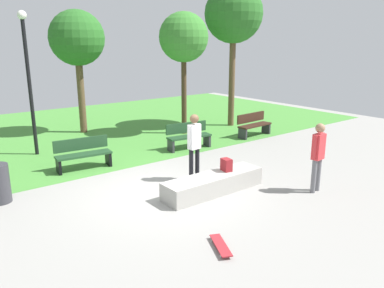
{
  "coord_description": "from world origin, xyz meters",
  "views": [
    {
      "loc": [
        -4.73,
        -7.49,
        3.61
      ],
      "look_at": [
        1.08,
        0.05,
        1.06
      ],
      "focal_mm": 35.28,
      "sensor_mm": 36.0,
      "label": 1
    }
  ],
  "objects_px": {
    "skater_watching": "(194,142)",
    "skateboard_by_ledge": "(221,245)",
    "tree_tall_oak": "(234,15)",
    "lamp_post": "(28,71)",
    "park_bench_far_right": "(188,135)",
    "skater_performing_trick": "(318,152)",
    "concrete_ledge": "(214,184)",
    "backpack_on_ledge": "(226,165)",
    "tree_broad_elm": "(77,39)",
    "tree_young_birch": "(184,38)",
    "park_bench_near_path": "(83,153)",
    "park_bench_center_lawn": "(254,124)"
  },
  "relations": [
    {
      "from": "skater_watching",
      "to": "skateboard_by_ledge",
      "type": "bearing_deg",
      "value": -120.26
    },
    {
      "from": "skateboard_by_ledge",
      "to": "tree_tall_oak",
      "type": "height_order",
      "value": "tree_tall_oak"
    },
    {
      "from": "skateboard_by_ledge",
      "to": "lamp_post",
      "type": "height_order",
      "value": "lamp_post"
    },
    {
      "from": "skater_watching",
      "to": "park_bench_far_right",
      "type": "relative_size",
      "value": 1.11
    },
    {
      "from": "skater_watching",
      "to": "skateboard_by_ledge",
      "type": "relative_size",
      "value": 2.25
    },
    {
      "from": "skater_performing_trick",
      "to": "concrete_ledge",
      "type": "bearing_deg",
      "value": 143.45
    },
    {
      "from": "backpack_on_ledge",
      "to": "skateboard_by_ledge",
      "type": "bearing_deg",
      "value": 144.1
    },
    {
      "from": "tree_broad_elm",
      "to": "tree_young_birch",
      "type": "distance_m",
      "value": 4.22
    },
    {
      "from": "tree_broad_elm",
      "to": "tree_tall_oak",
      "type": "distance_m",
      "value": 6.53
    },
    {
      "from": "skater_performing_trick",
      "to": "tree_broad_elm",
      "type": "distance_m",
      "value": 10.42
    },
    {
      "from": "backpack_on_ledge",
      "to": "lamp_post",
      "type": "xyz_separation_m",
      "value": [
        -2.98,
        6.11,
        2.14
      ]
    },
    {
      "from": "skateboard_by_ledge",
      "to": "park_bench_far_right",
      "type": "distance_m",
      "value": 6.79
    },
    {
      "from": "lamp_post",
      "to": "tree_broad_elm",
      "type": "bearing_deg",
      "value": 40.66
    },
    {
      "from": "tree_broad_elm",
      "to": "skateboard_by_ledge",
      "type": "bearing_deg",
      "value": -99.06
    },
    {
      "from": "park_bench_far_right",
      "to": "tree_young_birch",
      "type": "bearing_deg",
      "value": 57.15
    },
    {
      "from": "skateboard_by_ledge",
      "to": "tree_young_birch",
      "type": "distance_m",
      "value": 9.86
    },
    {
      "from": "tree_tall_oak",
      "to": "backpack_on_ledge",
      "type": "bearing_deg",
      "value": -134.22
    },
    {
      "from": "backpack_on_ledge",
      "to": "skateboard_by_ledge",
      "type": "distance_m",
      "value": 3.08
    },
    {
      "from": "park_bench_near_path",
      "to": "park_bench_far_right",
      "type": "bearing_deg",
      "value": -1.84
    },
    {
      "from": "backpack_on_ledge",
      "to": "park_bench_far_right",
      "type": "relative_size",
      "value": 0.19
    },
    {
      "from": "park_bench_near_path",
      "to": "tree_tall_oak",
      "type": "distance_m",
      "value": 8.99
    },
    {
      "from": "park_bench_far_right",
      "to": "tree_young_birch",
      "type": "height_order",
      "value": "tree_young_birch"
    },
    {
      "from": "park_bench_center_lawn",
      "to": "backpack_on_ledge",
      "type": "bearing_deg",
      "value": -143.42
    },
    {
      "from": "skater_performing_trick",
      "to": "lamp_post",
      "type": "bearing_deg",
      "value": 120.76
    },
    {
      "from": "skateboard_by_ledge",
      "to": "tree_tall_oak",
      "type": "xyz_separation_m",
      "value": [
        7.49,
        7.68,
        4.71
      ]
    },
    {
      "from": "skater_performing_trick",
      "to": "park_bench_center_lawn",
      "type": "distance_m",
      "value": 5.94
    },
    {
      "from": "skateboard_by_ledge",
      "to": "park_bench_center_lawn",
      "type": "relative_size",
      "value": 0.5
    },
    {
      "from": "tree_young_birch",
      "to": "park_bench_near_path",
      "type": "bearing_deg",
      "value": -159.94
    },
    {
      "from": "park_bench_near_path",
      "to": "lamp_post",
      "type": "bearing_deg",
      "value": 105.28
    },
    {
      "from": "park_bench_center_lawn",
      "to": "park_bench_near_path",
      "type": "distance_m",
      "value": 7.01
    },
    {
      "from": "skateboard_by_ledge",
      "to": "tree_tall_oak",
      "type": "distance_m",
      "value": 11.72
    },
    {
      "from": "park_bench_near_path",
      "to": "park_bench_center_lawn",
      "type": "bearing_deg",
      "value": -1.76
    },
    {
      "from": "park_bench_center_lawn",
      "to": "lamp_post",
      "type": "xyz_separation_m",
      "value": [
        -7.67,
        2.63,
        2.28
      ]
    },
    {
      "from": "tree_broad_elm",
      "to": "park_bench_near_path",
      "type": "bearing_deg",
      "value": -112.12
    },
    {
      "from": "skateboard_by_ledge",
      "to": "park_bench_near_path",
      "type": "relative_size",
      "value": 0.49
    },
    {
      "from": "tree_young_birch",
      "to": "concrete_ledge",
      "type": "bearing_deg",
      "value": -119.98
    },
    {
      "from": "skater_watching",
      "to": "tree_young_birch",
      "type": "height_order",
      "value": "tree_young_birch"
    },
    {
      "from": "concrete_ledge",
      "to": "backpack_on_ledge",
      "type": "relative_size",
      "value": 8.61
    },
    {
      "from": "concrete_ledge",
      "to": "skateboard_by_ledge",
      "type": "bearing_deg",
      "value": -127.98
    },
    {
      "from": "park_bench_far_right",
      "to": "tree_tall_oak",
      "type": "xyz_separation_m",
      "value": [
        3.89,
        1.95,
        4.29
      ]
    },
    {
      "from": "skater_performing_trick",
      "to": "tree_young_birch",
      "type": "xyz_separation_m",
      "value": [
        1.17,
        7.11,
        2.77
      ]
    },
    {
      "from": "park_bench_near_path",
      "to": "tree_tall_oak",
      "type": "xyz_separation_m",
      "value": [
        7.69,
        1.83,
        4.29
      ]
    },
    {
      "from": "park_bench_near_path",
      "to": "park_bench_far_right",
      "type": "height_order",
      "value": "same"
    },
    {
      "from": "skater_watching",
      "to": "backpack_on_ledge",
      "type": "bearing_deg",
      "value": -71.56
    },
    {
      "from": "park_bench_far_right",
      "to": "tree_broad_elm",
      "type": "distance_m",
      "value": 6.06
    },
    {
      "from": "park_bench_far_right",
      "to": "lamp_post",
      "type": "bearing_deg",
      "value": 150.36
    },
    {
      "from": "park_bench_center_lawn",
      "to": "tree_broad_elm",
      "type": "bearing_deg",
      "value": 136.94
    },
    {
      "from": "skater_performing_trick",
      "to": "park_bench_center_lawn",
      "type": "bearing_deg",
      "value": 58.47
    },
    {
      "from": "park_bench_near_path",
      "to": "park_bench_far_right",
      "type": "distance_m",
      "value": 3.81
    },
    {
      "from": "tree_tall_oak",
      "to": "park_bench_near_path",
      "type": "bearing_deg",
      "value": -166.64
    }
  ]
}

